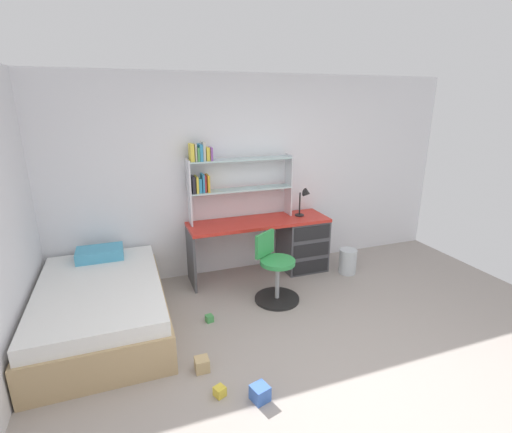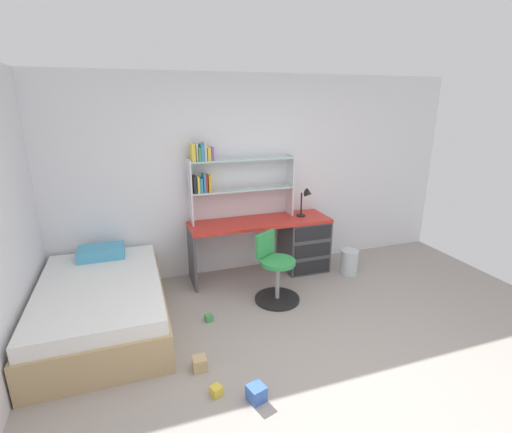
{
  "view_description": "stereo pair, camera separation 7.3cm",
  "coord_description": "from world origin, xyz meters",
  "px_view_note": "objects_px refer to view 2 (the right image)",
  "views": [
    {
      "loc": [
        -1.52,
        -2.07,
        2.22
      ],
      "look_at": [
        -0.23,
        1.49,
        1.04
      ],
      "focal_mm": 26.2,
      "sensor_mm": 36.0,
      "label": 1
    },
    {
      "loc": [
        -1.45,
        -2.09,
        2.22
      ],
      "look_at": [
        -0.23,
        1.49,
        1.04
      ],
      "focal_mm": 26.2,
      "sensor_mm": 36.0,
      "label": 2
    }
  ],
  "objects_px": {
    "desk": "(293,241)",
    "bed_platform": "(102,305)",
    "desk_lamp": "(307,198)",
    "toy_block_yellow_2": "(216,391)",
    "waste_bin": "(349,262)",
    "toy_block_green_3": "(209,318)",
    "bookshelf_hutch": "(226,175)",
    "toy_block_natural_1": "(200,364)",
    "toy_block_blue_0": "(256,393)",
    "swivel_chair": "(275,275)"
  },
  "relations": [
    {
      "from": "bookshelf_hutch",
      "to": "bed_platform",
      "type": "bearing_deg",
      "value": -152.65
    },
    {
      "from": "swivel_chair",
      "to": "toy_block_yellow_2",
      "type": "height_order",
      "value": "swivel_chair"
    },
    {
      "from": "desk_lamp",
      "to": "toy_block_blue_0",
      "type": "bearing_deg",
      "value": -124.37
    },
    {
      "from": "swivel_chair",
      "to": "toy_block_natural_1",
      "type": "relative_size",
      "value": 6.71
    },
    {
      "from": "swivel_chair",
      "to": "toy_block_green_3",
      "type": "relative_size",
      "value": 10.84
    },
    {
      "from": "bed_platform",
      "to": "waste_bin",
      "type": "xyz_separation_m",
      "value": [
        3.05,
        0.26,
        -0.09
      ]
    },
    {
      "from": "bookshelf_hutch",
      "to": "waste_bin",
      "type": "bearing_deg",
      "value": -19.03
    },
    {
      "from": "bookshelf_hutch",
      "to": "toy_block_blue_0",
      "type": "xyz_separation_m",
      "value": [
        -0.37,
        -2.22,
        -1.27
      ]
    },
    {
      "from": "waste_bin",
      "to": "toy_block_natural_1",
      "type": "relative_size",
      "value": 2.81
    },
    {
      "from": "desk_lamp",
      "to": "toy_block_yellow_2",
      "type": "distance_m",
      "value": 2.72
    },
    {
      "from": "bed_platform",
      "to": "toy_block_yellow_2",
      "type": "xyz_separation_m",
      "value": [
        0.88,
        -1.29,
        -0.21
      ]
    },
    {
      "from": "desk",
      "to": "toy_block_blue_0",
      "type": "bearing_deg",
      "value": -120.89
    },
    {
      "from": "desk",
      "to": "toy_block_blue_0",
      "type": "relative_size",
      "value": 14.35
    },
    {
      "from": "waste_bin",
      "to": "toy_block_green_3",
      "type": "relative_size",
      "value": 4.53
    },
    {
      "from": "toy_block_yellow_2",
      "to": "toy_block_green_3",
      "type": "relative_size",
      "value": 1.09
    },
    {
      "from": "swivel_chair",
      "to": "bed_platform",
      "type": "distance_m",
      "value": 1.86
    },
    {
      "from": "waste_bin",
      "to": "toy_block_blue_0",
      "type": "bearing_deg",
      "value": -138.08
    },
    {
      "from": "toy_block_yellow_2",
      "to": "toy_block_natural_1",
      "type": "bearing_deg",
      "value": 101.69
    },
    {
      "from": "toy_block_natural_1",
      "to": "toy_block_green_3",
      "type": "distance_m",
      "value": 0.74
    },
    {
      "from": "bookshelf_hutch",
      "to": "desk_lamp",
      "type": "relative_size",
      "value": 3.51
    },
    {
      "from": "desk",
      "to": "toy_block_natural_1",
      "type": "relative_size",
      "value": 15.38
    },
    {
      "from": "toy_block_natural_1",
      "to": "waste_bin",
      "type": "bearing_deg",
      "value": 28.47
    },
    {
      "from": "desk",
      "to": "toy_block_natural_1",
      "type": "xyz_separation_m",
      "value": [
        -1.59,
        -1.59,
        -0.35
      ]
    },
    {
      "from": "bed_platform",
      "to": "waste_bin",
      "type": "relative_size",
      "value": 5.53
    },
    {
      "from": "desk_lamp",
      "to": "toy_block_natural_1",
      "type": "xyz_separation_m",
      "value": [
        -1.76,
        -1.57,
        -0.95
      ]
    },
    {
      "from": "swivel_chair",
      "to": "toy_block_natural_1",
      "type": "xyz_separation_m",
      "value": [
        -1.06,
        -0.9,
        -0.26
      ]
    },
    {
      "from": "bookshelf_hutch",
      "to": "toy_block_natural_1",
      "type": "distance_m",
      "value": 2.28
    },
    {
      "from": "toy_block_natural_1",
      "to": "bed_platform",
      "type": "bearing_deg",
      "value": 130.26
    },
    {
      "from": "swivel_chair",
      "to": "waste_bin",
      "type": "bearing_deg",
      "value": 14.77
    },
    {
      "from": "bookshelf_hutch",
      "to": "toy_block_blue_0",
      "type": "distance_m",
      "value": 2.59
    },
    {
      "from": "bed_platform",
      "to": "toy_block_blue_0",
      "type": "xyz_separation_m",
      "value": [
        1.16,
        -1.44,
        -0.19
      ]
    },
    {
      "from": "toy_block_blue_0",
      "to": "bookshelf_hutch",
      "type": "bearing_deg",
      "value": 80.58
    },
    {
      "from": "desk",
      "to": "toy_block_green_3",
      "type": "bearing_deg",
      "value": -147.11
    },
    {
      "from": "bed_platform",
      "to": "toy_block_green_3",
      "type": "distance_m",
      "value": 1.09
    },
    {
      "from": "desk_lamp",
      "to": "bed_platform",
      "type": "xyz_separation_m",
      "value": [
        -2.56,
        -0.62,
        -0.75
      ]
    },
    {
      "from": "swivel_chair",
      "to": "toy_block_blue_0",
      "type": "bearing_deg",
      "value": -116.95
    },
    {
      "from": "desk_lamp",
      "to": "waste_bin",
      "type": "relative_size",
      "value": 1.15
    },
    {
      "from": "swivel_chair",
      "to": "toy_block_blue_0",
      "type": "distance_m",
      "value": 1.58
    },
    {
      "from": "toy_block_yellow_2",
      "to": "toy_block_green_3",
      "type": "height_order",
      "value": "toy_block_yellow_2"
    },
    {
      "from": "toy_block_blue_0",
      "to": "toy_block_yellow_2",
      "type": "relative_size",
      "value": 1.59
    },
    {
      "from": "toy_block_blue_0",
      "to": "toy_block_natural_1",
      "type": "relative_size",
      "value": 1.07
    },
    {
      "from": "bookshelf_hutch",
      "to": "toy_block_yellow_2",
      "type": "distance_m",
      "value": 2.53
    },
    {
      "from": "toy_block_natural_1",
      "to": "toy_block_green_3",
      "type": "height_order",
      "value": "toy_block_natural_1"
    },
    {
      "from": "desk_lamp",
      "to": "toy_block_yellow_2",
      "type": "height_order",
      "value": "desk_lamp"
    },
    {
      "from": "desk",
      "to": "waste_bin",
      "type": "distance_m",
      "value": 0.79
    },
    {
      "from": "bookshelf_hutch",
      "to": "bed_platform",
      "type": "height_order",
      "value": "bookshelf_hutch"
    },
    {
      "from": "desk_lamp",
      "to": "swivel_chair",
      "type": "bearing_deg",
      "value": -136.32
    },
    {
      "from": "bookshelf_hutch",
      "to": "swivel_chair",
      "type": "relative_size",
      "value": 1.69
    },
    {
      "from": "desk",
      "to": "bed_platform",
      "type": "height_order",
      "value": "desk"
    },
    {
      "from": "bookshelf_hutch",
      "to": "toy_block_yellow_2",
      "type": "height_order",
      "value": "bookshelf_hutch"
    }
  ]
}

